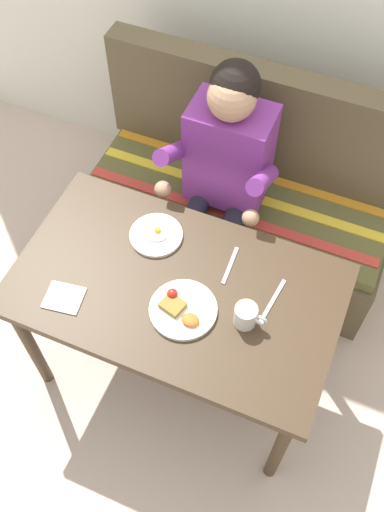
{
  "coord_description": "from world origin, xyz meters",
  "views": [
    {
      "loc": [
        0.47,
        -0.96,
        2.53
      ],
      "look_at": [
        0.0,
        0.15,
        0.72
      ],
      "focal_mm": 40.38,
      "sensor_mm": 36.0,
      "label": 1
    }
  ],
  "objects_px": {
    "table": "(177,297)",
    "napkin": "(64,298)",
    "person": "(223,169)",
    "plate_eggs": "(156,235)",
    "knife": "(273,301)",
    "couch": "(240,204)",
    "fork": "(230,265)",
    "plate_breakfast": "(182,309)",
    "coffee_mug": "(246,315)"
  },
  "relations": [
    {
      "from": "person",
      "to": "plate_eggs",
      "type": "xyz_separation_m",
      "value": [
        -0.12,
        -0.41,
        -0.0
      ]
    },
    {
      "from": "coffee_mug",
      "to": "table",
      "type": "bearing_deg",
      "value": 171.96
    },
    {
      "from": "napkin",
      "to": "fork",
      "type": "xyz_separation_m",
      "value": [
        0.5,
        0.36,
        -0.0
      ]
    },
    {
      "from": "table",
      "to": "napkin",
      "type": "xyz_separation_m",
      "value": [
        -0.35,
        -0.2,
        0.09
      ]
    },
    {
      "from": "plate_breakfast",
      "to": "coffee_mug",
      "type": "relative_size",
      "value": 2.06
    },
    {
      "from": "knife",
      "to": "fork",
      "type": "bearing_deg",
      "value": 164.08
    },
    {
      "from": "person",
      "to": "plate_eggs",
      "type": "relative_size",
      "value": 5.9
    },
    {
      "from": "couch",
      "to": "plate_eggs",
      "type": "bearing_deg",
      "value": -105.22
    },
    {
      "from": "table",
      "to": "couch",
      "type": "distance_m",
      "value": 0.83
    },
    {
      "from": "knife",
      "to": "couch",
      "type": "bearing_deg",
      "value": 123.89
    },
    {
      "from": "couch",
      "to": "plate_eggs",
      "type": "xyz_separation_m",
      "value": [
        -0.16,
        -0.59,
        0.41
      ]
    },
    {
      "from": "plate_breakfast",
      "to": "knife",
      "type": "bearing_deg",
      "value": 29.34
    },
    {
      "from": "table",
      "to": "knife",
      "type": "height_order",
      "value": "knife"
    },
    {
      "from": "couch",
      "to": "plate_breakfast",
      "type": "distance_m",
      "value": 0.95
    },
    {
      "from": "person",
      "to": "fork",
      "type": "distance_m",
      "value": 0.47
    },
    {
      "from": "table",
      "to": "fork",
      "type": "relative_size",
      "value": 7.06
    },
    {
      "from": "table",
      "to": "fork",
      "type": "distance_m",
      "value": 0.23
    },
    {
      "from": "table",
      "to": "napkin",
      "type": "relative_size",
      "value": 8.88
    },
    {
      "from": "person",
      "to": "plate_breakfast",
      "type": "xyz_separation_m",
      "value": [
        0.1,
        -0.67,
        0.0
      ]
    },
    {
      "from": "couch",
      "to": "fork",
      "type": "height_order",
      "value": "couch"
    },
    {
      "from": "plate_breakfast",
      "to": "napkin",
      "type": "bearing_deg",
      "value": -163.97
    },
    {
      "from": "plate_breakfast",
      "to": "napkin",
      "type": "height_order",
      "value": "plate_breakfast"
    },
    {
      "from": "person",
      "to": "napkin",
      "type": "bearing_deg",
      "value": -111.17
    },
    {
      "from": "plate_breakfast",
      "to": "coffee_mug",
      "type": "xyz_separation_m",
      "value": [
        0.22,
        0.04,
        0.04
      ]
    },
    {
      "from": "coffee_mug",
      "to": "fork",
      "type": "xyz_separation_m",
      "value": [
        -0.13,
        0.2,
        -0.05
      ]
    },
    {
      "from": "fork",
      "to": "knife",
      "type": "relative_size",
      "value": 0.85
    },
    {
      "from": "plate_breakfast",
      "to": "fork",
      "type": "bearing_deg",
      "value": 69.59
    },
    {
      "from": "table",
      "to": "plate_breakfast",
      "type": "relative_size",
      "value": 4.94
    },
    {
      "from": "plate_breakfast",
      "to": "napkin",
      "type": "relative_size",
      "value": 1.8
    },
    {
      "from": "coffee_mug",
      "to": "napkin",
      "type": "distance_m",
      "value": 0.65
    },
    {
      "from": "couch",
      "to": "person",
      "type": "xyz_separation_m",
      "value": [
        -0.04,
        -0.17,
        0.41
      ]
    },
    {
      "from": "plate_eggs",
      "to": "couch",
      "type": "bearing_deg",
      "value": 74.78
    },
    {
      "from": "couch",
      "to": "napkin",
      "type": "xyz_separation_m",
      "value": [
        -0.35,
        -0.97,
        0.4
      ]
    },
    {
      "from": "plate_eggs",
      "to": "knife",
      "type": "height_order",
      "value": "plate_eggs"
    },
    {
      "from": "plate_eggs",
      "to": "knife",
      "type": "relative_size",
      "value": 1.03
    },
    {
      "from": "table",
      "to": "person",
      "type": "xyz_separation_m",
      "value": [
        -0.04,
        0.59,
        0.09
      ]
    },
    {
      "from": "plate_breakfast",
      "to": "plate_eggs",
      "type": "relative_size",
      "value": 1.18
    },
    {
      "from": "table",
      "to": "plate_breakfast",
      "type": "xyz_separation_m",
      "value": [
        0.06,
        -0.08,
        0.09
      ]
    },
    {
      "from": "coffee_mug",
      "to": "knife",
      "type": "bearing_deg",
      "value": 61.58
    },
    {
      "from": "couch",
      "to": "fork",
      "type": "xyz_separation_m",
      "value": [
        0.15,
        -0.61,
        0.4
      ]
    },
    {
      "from": "knife",
      "to": "person",
      "type": "bearing_deg",
      "value": 134.44
    },
    {
      "from": "napkin",
      "to": "plate_breakfast",
      "type": "bearing_deg",
      "value": 16.03
    },
    {
      "from": "couch",
      "to": "plate_breakfast",
      "type": "xyz_separation_m",
      "value": [
        0.06,
        -0.85,
        0.41
      ]
    },
    {
      "from": "napkin",
      "to": "fork",
      "type": "relative_size",
      "value": 0.79
    },
    {
      "from": "table",
      "to": "napkin",
      "type": "height_order",
      "value": "napkin"
    },
    {
      "from": "couch",
      "to": "plate_breakfast",
      "type": "height_order",
      "value": "couch"
    },
    {
      "from": "plate_breakfast",
      "to": "knife",
      "type": "distance_m",
      "value": 0.33
    },
    {
      "from": "plate_breakfast",
      "to": "knife",
      "type": "relative_size",
      "value": 1.21
    },
    {
      "from": "coffee_mug",
      "to": "napkin",
      "type": "xyz_separation_m",
      "value": [
        -0.63,
        -0.16,
        -0.05
      ]
    },
    {
      "from": "couch",
      "to": "knife",
      "type": "relative_size",
      "value": 7.2
    }
  ]
}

